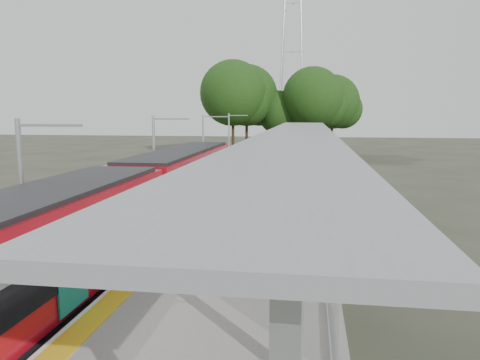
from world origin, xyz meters
name	(u,v)px	position (x,y,z in m)	size (l,w,h in m)	color
trackbed	(191,208)	(-4.50, 20.00, 0.12)	(3.00, 70.00, 0.24)	#59544C
platform	(270,204)	(0.00, 20.00, 0.50)	(6.00, 50.00, 1.00)	gray
tactile_strip	(225,193)	(-2.55, 20.00, 1.01)	(0.60, 50.00, 0.02)	gold
end_fence	(290,149)	(0.00, 44.95, 1.60)	(6.00, 0.10, 1.20)	#9EA0A5
train	(131,206)	(-4.50, 10.98, 2.05)	(2.74, 27.60, 3.62)	black
canopy	(298,142)	(1.61, 16.19, 4.20)	(3.27, 38.00, 3.66)	#9EA0A5
pylon	(293,28)	(-1.00, 73.00, 19.00)	(8.00, 4.00, 38.00)	#9EA0A5
tree_cluster	(276,98)	(-2.09, 53.14, 7.27)	(19.46, 12.96, 11.77)	#382316
catenary_masts	(156,161)	(-6.22, 19.00, 2.91)	(2.08, 48.16, 5.40)	#9EA0A5
bench_mid	(308,183)	(2.12, 21.59, 1.49)	(0.87, 1.43, 0.94)	#0D0D45
bench_far	(307,161)	(1.99, 33.53, 1.51)	(0.57, 1.44, 0.96)	#0D0D45
info_pillar_near	(251,233)	(0.35, 8.87, 1.73)	(0.38, 0.38, 1.67)	beige
info_pillar_far	(282,198)	(1.00, 14.36, 1.88)	(0.46, 0.46, 2.03)	beige
litter_bin	(304,206)	(1.96, 14.78, 1.50)	(0.48, 0.48, 0.99)	#9EA0A5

